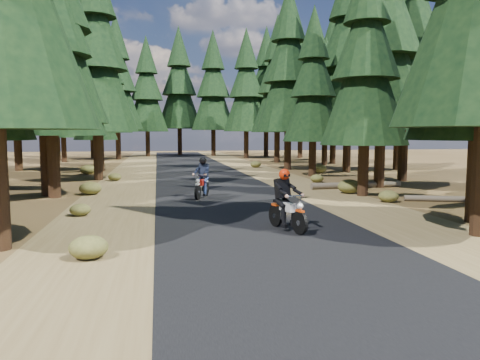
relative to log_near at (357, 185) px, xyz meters
name	(u,v)px	position (x,y,z in m)	size (l,w,h in m)	color
ground	(248,218)	(-7.02, -7.28, -0.16)	(120.00, 120.00, 0.00)	#49381A
road	(226,197)	(-7.02, -2.28, -0.15)	(6.00, 100.00, 0.01)	black
shoulder_l	(116,200)	(-11.62, -2.28, -0.16)	(3.20, 100.00, 0.01)	brown
shoulder_r	(327,195)	(-2.42, -2.28, -0.16)	(3.20, 100.00, 0.01)	brown
pine_forest	(194,65)	(-7.03, 13.77, 7.73)	(34.59, 55.08, 16.32)	black
log_near	(357,185)	(0.00, 0.00, 0.00)	(0.32, 0.32, 4.93)	#4C4233
log_far	(452,199)	(1.77, -5.19, -0.04)	(0.24, 0.24, 3.68)	#4C4233
understory_shrubs	(241,183)	(-5.77, 0.89, 0.12)	(16.75, 33.60, 0.65)	#474C1E
rider_lead	(287,210)	(-6.31, -9.46, 0.43)	(1.12, 2.04, 1.74)	beige
rider_follow	(202,185)	(-8.05, -2.31, 0.42)	(1.26, 2.03, 1.74)	maroon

